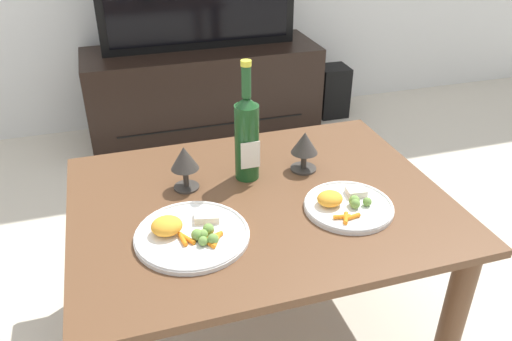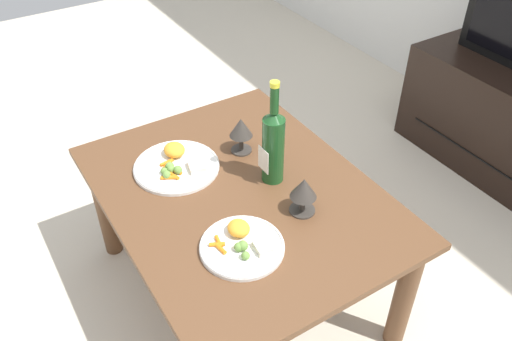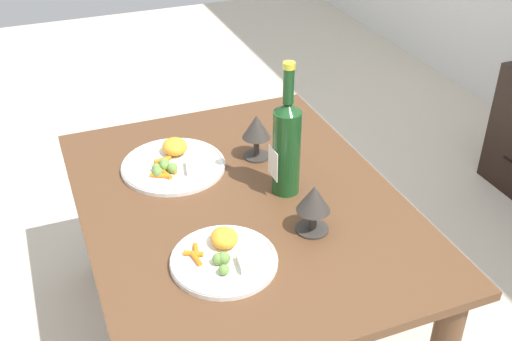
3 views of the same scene
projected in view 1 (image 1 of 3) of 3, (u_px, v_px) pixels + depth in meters
ground_plane at (259, 323)px, 1.73m from camera, size 6.40×6.40×0.00m
dining_table at (260, 223)px, 1.52m from camera, size 1.07×0.82×0.51m
tv_stand at (204, 93)px, 2.87m from camera, size 1.28×0.45×0.51m
tv_screen at (199, 0)px, 2.61m from camera, size 1.04×0.05×0.51m
floor_speaker at (332, 91)px, 3.17m from camera, size 0.18×0.18×0.31m
wine_bottle at (245, 135)px, 1.51m from camera, size 0.07×0.08×0.37m
goblet_left at (184, 160)px, 1.48m from camera, size 0.08×0.08×0.14m
goblet_right at (305, 145)px, 1.58m from camera, size 0.08×0.08×0.13m
dinner_plate_left at (190, 233)px, 1.31m from camera, size 0.30×0.30×0.06m
dinner_plate_right at (347, 205)px, 1.42m from camera, size 0.25×0.25×0.05m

